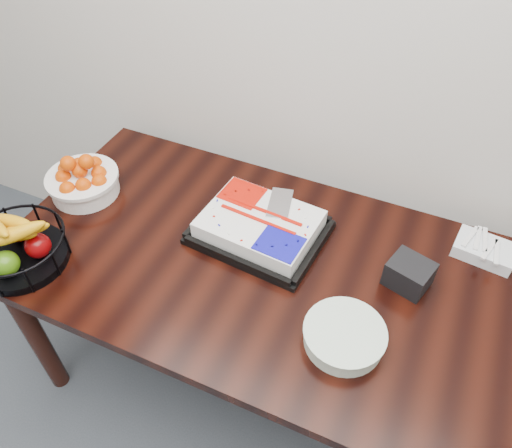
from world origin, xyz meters
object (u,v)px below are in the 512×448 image
at_px(cake_tray, 260,227).
at_px(table, 275,284).
at_px(napkin_box, 409,274).
at_px(fruit_basket, 17,246).
at_px(tangerine_bowl, 82,177).
at_px(plate_stack, 344,336).

bearing_deg(cake_tray, table, -45.85).
xyz_separation_m(cake_tray, napkin_box, (0.50, -0.00, 0.01)).
relative_size(cake_tray, napkin_box, 3.57).
bearing_deg(fruit_basket, tangerine_bowl, 93.69).
height_order(tangerine_bowl, fruit_basket, same).
distance_m(table, plate_stack, 0.35).
xyz_separation_m(table, cake_tray, (-0.11, 0.11, 0.13)).
bearing_deg(tangerine_bowl, napkin_box, 2.98).
height_order(cake_tray, fruit_basket, fruit_basket).
relative_size(fruit_basket, plate_stack, 1.34).
bearing_deg(plate_stack, napkin_box, 67.31).
bearing_deg(tangerine_bowl, fruit_basket, -86.31).
xyz_separation_m(cake_tray, tangerine_bowl, (-0.68, -0.06, 0.03)).
bearing_deg(table, napkin_box, 15.12).
distance_m(fruit_basket, napkin_box, 1.23).
relative_size(fruit_basket, napkin_box, 2.47).
bearing_deg(napkin_box, plate_stack, -112.69).
height_order(table, tangerine_bowl, tangerine_bowl).
xyz_separation_m(fruit_basket, plate_stack, (1.04, 0.13, -0.04)).
relative_size(table, cake_tray, 4.00).
xyz_separation_m(cake_tray, plate_stack, (0.38, -0.29, -0.01)).
bearing_deg(cake_tray, napkin_box, -0.39).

